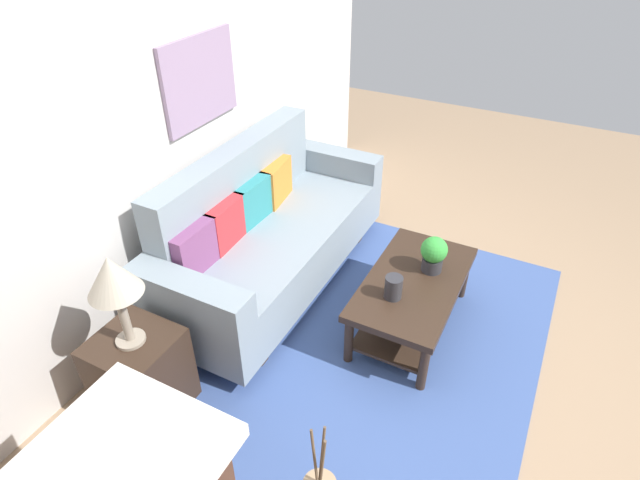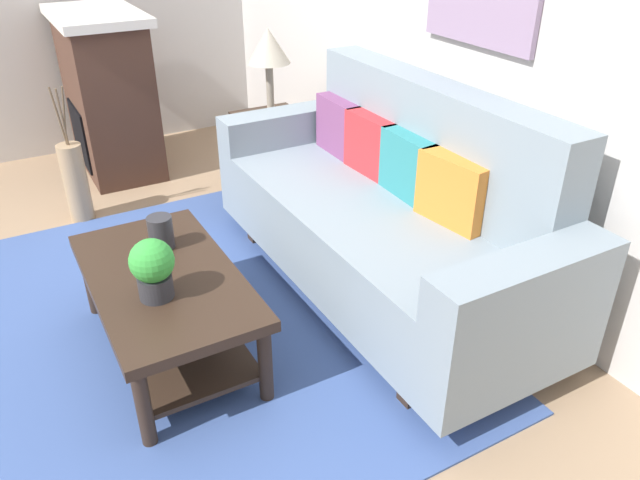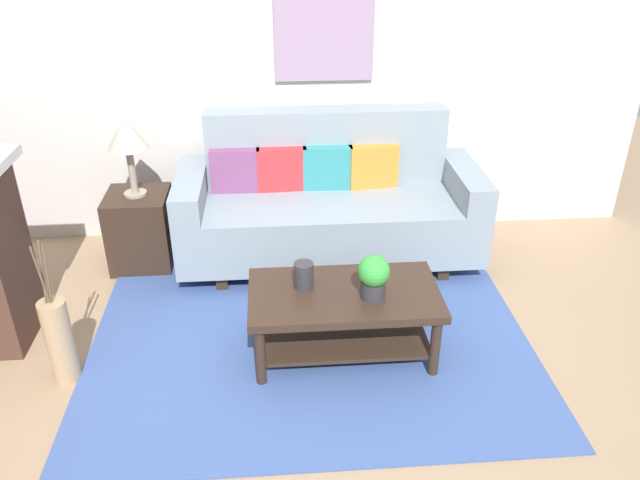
% 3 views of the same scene
% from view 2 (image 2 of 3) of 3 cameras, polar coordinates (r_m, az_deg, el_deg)
% --- Properties ---
extents(ground_plane, '(9.43, 9.43, 0.00)m').
position_cam_2_polar(ground_plane, '(3.10, -20.44, -9.68)').
color(ground_plane, '#9E7F60').
extents(wall_back, '(5.43, 0.10, 2.70)m').
position_cam_2_polar(wall_back, '(3.34, 12.94, 20.03)').
color(wall_back, silver).
rests_on(wall_back, ground_plane).
extents(area_rug, '(2.68, 2.14, 0.01)m').
position_cam_2_polar(area_rug, '(3.16, -11.60, -7.17)').
color(area_rug, '#3D5693').
rests_on(area_rug, ground_plane).
extents(couch, '(2.17, 0.84, 1.08)m').
position_cam_2_polar(couch, '(3.14, 6.12, 2.27)').
color(couch, gray).
rests_on(couch, ground_plane).
extents(throw_pillow_plum, '(0.36, 0.13, 0.32)m').
position_cam_2_polar(throw_pillow_plum, '(3.63, 1.86, 10.52)').
color(throw_pillow_plum, '#7A4270').
rests_on(throw_pillow_plum, couch).
extents(throw_pillow_crimson, '(0.36, 0.14, 0.32)m').
position_cam_2_polar(throw_pillow_crimson, '(3.36, 4.84, 8.85)').
color(throw_pillow_crimson, red).
rests_on(throw_pillow_crimson, couch).
extents(throw_pillow_teal, '(0.36, 0.13, 0.32)m').
position_cam_2_polar(throw_pillow_teal, '(3.11, 8.29, 6.86)').
color(throw_pillow_teal, teal).
rests_on(throw_pillow_teal, couch).
extents(throw_pillow_orange, '(0.37, 0.17, 0.32)m').
position_cam_2_polar(throw_pillow_orange, '(2.87, 12.28, 4.51)').
color(throw_pillow_orange, orange).
rests_on(throw_pillow_orange, couch).
extents(coffee_table, '(1.10, 0.60, 0.43)m').
position_cam_2_polar(coffee_table, '(2.80, -14.15, -5.09)').
color(coffee_table, '#332319').
rests_on(coffee_table, ground_plane).
extents(tabletop_vase, '(0.11, 0.11, 0.16)m').
position_cam_2_polar(tabletop_vase, '(2.91, -14.61, 0.69)').
color(tabletop_vase, '#2D2D33').
rests_on(tabletop_vase, coffee_table).
extents(potted_plant_tabletop, '(0.18, 0.18, 0.26)m').
position_cam_2_polar(potted_plant_tabletop, '(2.52, -15.32, -2.47)').
color(potted_plant_tabletop, '#2D2D33').
rests_on(potted_plant_tabletop, coffee_table).
extents(side_table, '(0.44, 0.44, 0.56)m').
position_cam_2_polar(side_table, '(4.31, -4.43, 7.95)').
color(side_table, '#332319').
rests_on(side_table, ground_plane).
extents(table_lamp, '(0.28, 0.28, 0.57)m').
position_cam_2_polar(table_lamp, '(4.10, -4.83, 17.26)').
color(table_lamp, gray).
rests_on(table_lamp, side_table).
extents(fireplace, '(1.02, 0.58, 1.16)m').
position_cam_2_polar(fireplace, '(4.87, -19.14, 12.83)').
color(fireplace, '#472D23').
rests_on(fireplace, ground_plane).
extents(floor_vase, '(0.15, 0.15, 0.51)m').
position_cam_2_polar(floor_vase, '(4.21, -21.79, 4.96)').
color(floor_vase, tan).
rests_on(floor_vase, ground_plane).
extents(floor_vase_branch_a, '(0.04, 0.02, 0.36)m').
position_cam_2_polar(floor_vase_branch_a, '(4.05, -22.89, 10.46)').
color(floor_vase_branch_a, brown).
rests_on(floor_vase_branch_a, floor_vase).
extents(floor_vase_branch_b, '(0.03, 0.05, 0.36)m').
position_cam_2_polar(floor_vase_branch_b, '(4.08, -22.72, 10.63)').
color(floor_vase_branch_b, brown).
rests_on(floor_vase_branch_b, floor_vase).
extents(floor_vase_branch_c, '(0.03, 0.04, 0.36)m').
position_cam_2_polar(floor_vase_branch_c, '(4.07, -23.20, 10.52)').
color(floor_vase_branch_c, brown).
rests_on(floor_vase_branch_c, floor_vase).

